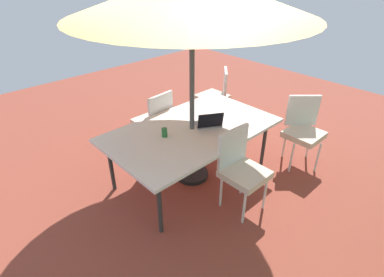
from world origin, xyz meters
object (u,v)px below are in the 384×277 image
(chair_south, at_px, (155,119))
(cup, at_px, (164,132))
(chair_north, at_px, (241,167))
(chair_northwest, at_px, (303,128))
(laptop, at_px, (209,123))
(dining_table, at_px, (192,131))
(chair_southwest, at_px, (216,94))

(chair_south, distance_m, cup, 0.89)
(chair_south, relative_size, cup, 9.08)
(chair_north, relative_size, chair_northwest, 1.00)
(chair_north, bearing_deg, laptop, 79.08)
(chair_northwest, bearing_deg, chair_south, 172.15)
(dining_table, bearing_deg, laptop, 152.03)
(dining_table, height_order, chair_south, chair_south)
(chair_northwest, distance_m, cup, 1.96)
(chair_north, distance_m, chair_south, 1.61)
(chair_southwest, bearing_deg, dining_table, -11.20)
(chair_southwest, xyz_separation_m, chair_northwest, (0.03, 1.67, 0.00))
(chair_northwest, relative_size, laptop, 2.45)
(dining_table, distance_m, laptop, 0.24)
(dining_table, height_order, cup, cup)
(chair_north, xyz_separation_m, cup, (0.40, -0.86, 0.25))
(dining_table, distance_m, cup, 0.40)
(chair_south, bearing_deg, cup, 56.15)
(dining_table, distance_m, chair_southwest, 1.65)
(chair_southwest, xyz_separation_m, chair_north, (1.37, 1.66, 0.00))
(laptop, bearing_deg, chair_southwest, -110.30)
(chair_north, height_order, chair_south, same)
(dining_table, xyz_separation_m, laptop, (-0.20, 0.10, 0.09))
(cup, bearing_deg, chair_south, -118.32)
(chair_south, bearing_deg, chair_north, 84.30)
(chair_southwest, bearing_deg, cup, -19.07)
(chair_southwest, xyz_separation_m, chair_south, (1.36, 0.04, 0.00))
(chair_north, xyz_separation_m, laptop, (-0.17, -0.68, 0.24))
(chair_north, bearing_deg, chair_southwest, 53.75)
(chair_northwest, height_order, laptop, chair_northwest)
(chair_northwest, xyz_separation_m, laptop, (1.17, -0.70, 0.24))
(chair_south, distance_m, laptop, 0.98)
(dining_table, bearing_deg, chair_northwest, 149.56)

